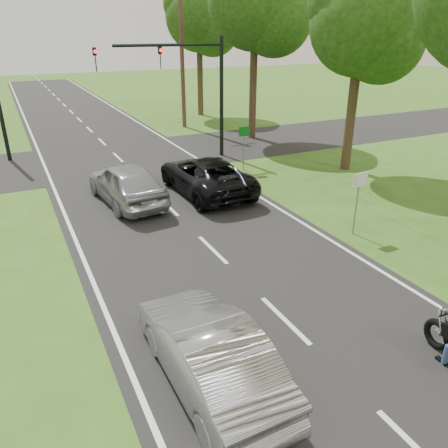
{
  "coord_description": "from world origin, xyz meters",
  "views": [
    {
      "loc": [
        -5.02,
        -6.92,
        6.22
      ],
      "look_at": [
        -0.11,
        3.0,
        1.3
      ],
      "focal_mm": 35.0,
      "sensor_mm": 36.0,
      "label": 1
    }
  ],
  "objects_px": {
    "dark_suv": "(205,175)",
    "traffic_signal": "(187,77)",
    "sign_green": "(244,138)",
    "utility_pole_far": "(182,49)",
    "silver_suv": "(126,183)",
    "silver_sedan": "(209,352)",
    "sign_white": "(359,189)"
  },
  "relations": [
    {
      "from": "silver_sedan",
      "to": "sign_white",
      "type": "height_order",
      "value": "sign_white"
    },
    {
      "from": "silver_sedan",
      "to": "sign_white",
      "type": "xyz_separation_m",
      "value": [
        7.1,
        3.98,
        0.88
      ]
    },
    {
      "from": "sign_green",
      "to": "silver_sedan",
      "type": "bearing_deg",
      "value": -121.35
    },
    {
      "from": "dark_suv",
      "to": "utility_pole_far",
      "type": "height_order",
      "value": "utility_pole_far"
    },
    {
      "from": "silver_sedan",
      "to": "traffic_signal",
      "type": "xyz_separation_m",
      "value": [
        5.74,
        15.0,
        3.41
      ]
    },
    {
      "from": "silver_suv",
      "to": "sign_green",
      "type": "xyz_separation_m",
      "value": [
        6.19,
        1.81,
        0.78
      ]
    },
    {
      "from": "dark_suv",
      "to": "silver_sedan",
      "type": "relative_size",
      "value": 1.24
    },
    {
      "from": "dark_suv",
      "to": "sign_white",
      "type": "relative_size",
      "value": 2.53
    },
    {
      "from": "dark_suv",
      "to": "sign_green",
      "type": "distance_m",
      "value": 3.69
    },
    {
      "from": "silver_suv",
      "to": "sign_white",
      "type": "height_order",
      "value": "sign_white"
    },
    {
      "from": "silver_sedan",
      "to": "utility_pole_far",
      "type": "bearing_deg",
      "value": -111.33
    },
    {
      "from": "silver_sedan",
      "to": "silver_suv",
      "type": "bearing_deg",
      "value": -97.08
    },
    {
      "from": "silver_suv",
      "to": "traffic_signal",
      "type": "distance_m",
      "value": 7.46
    },
    {
      "from": "silver_suv",
      "to": "silver_sedan",
      "type": "bearing_deg",
      "value": 77.78
    },
    {
      "from": "traffic_signal",
      "to": "sign_green",
      "type": "height_order",
      "value": "traffic_signal"
    },
    {
      "from": "silver_suv",
      "to": "sign_green",
      "type": "distance_m",
      "value": 6.49
    },
    {
      "from": "dark_suv",
      "to": "sign_green",
      "type": "xyz_separation_m",
      "value": [
        2.94,
        2.06,
        0.84
      ]
    },
    {
      "from": "silver_suv",
      "to": "sign_white",
      "type": "xyz_separation_m",
      "value": [
        5.99,
        -6.19,
        0.78
      ]
    },
    {
      "from": "silver_sedan",
      "to": "silver_suv",
      "type": "relative_size",
      "value": 0.92
    },
    {
      "from": "dark_suv",
      "to": "traffic_signal",
      "type": "relative_size",
      "value": 0.84
    },
    {
      "from": "silver_sedan",
      "to": "silver_suv",
      "type": "xyz_separation_m",
      "value": [
        1.11,
        10.17,
        0.09
      ]
    },
    {
      "from": "dark_suv",
      "to": "traffic_signal",
      "type": "height_order",
      "value": "traffic_signal"
    },
    {
      "from": "silver_sedan",
      "to": "utility_pole_far",
      "type": "distance_m",
      "value": 24.94
    },
    {
      "from": "sign_white",
      "to": "sign_green",
      "type": "xyz_separation_m",
      "value": [
        0.2,
        8.0,
        0.0
      ]
    },
    {
      "from": "sign_green",
      "to": "silver_suv",
      "type": "bearing_deg",
      "value": -163.73
    },
    {
      "from": "utility_pole_far",
      "to": "sign_white",
      "type": "relative_size",
      "value": 4.71
    },
    {
      "from": "traffic_signal",
      "to": "sign_green",
      "type": "bearing_deg",
      "value": -62.62
    },
    {
      "from": "traffic_signal",
      "to": "sign_green",
      "type": "distance_m",
      "value": 4.24
    },
    {
      "from": "silver_sedan",
      "to": "sign_green",
      "type": "xyz_separation_m",
      "value": [
        7.3,
        11.98,
        0.88
      ]
    },
    {
      "from": "silver_sedan",
      "to": "silver_suv",
      "type": "height_order",
      "value": "silver_suv"
    },
    {
      "from": "traffic_signal",
      "to": "sign_green",
      "type": "xyz_separation_m",
      "value": [
        1.56,
        -3.02,
        -2.54
      ]
    },
    {
      "from": "dark_suv",
      "to": "silver_suv",
      "type": "xyz_separation_m",
      "value": [
        -3.25,
        0.26,
        0.06
      ]
    }
  ]
}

